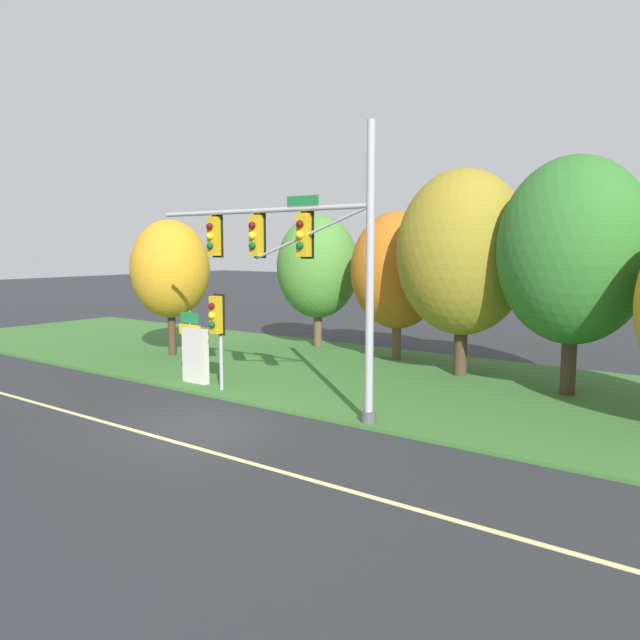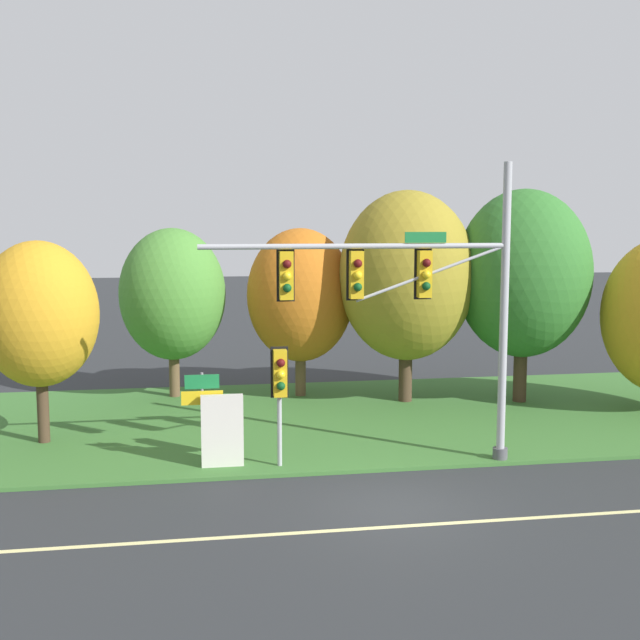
# 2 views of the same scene
# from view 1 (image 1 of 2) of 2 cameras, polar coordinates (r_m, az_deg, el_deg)

# --- Properties ---
(ground_plane) EXTENTS (160.00, 160.00, 0.00)m
(ground_plane) POSITION_cam_1_polar(r_m,az_deg,el_deg) (17.30, -11.25, -9.57)
(ground_plane) COLOR #282B2D
(lane_stripe) EXTENTS (36.00, 0.16, 0.01)m
(lane_stripe) POSITION_cam_1_polar(r_m,az_deg,el_deg) (16.55, -14.38, -10.38)
(lane_stripe) COLOR beige
(lane_stripe) RESTS_ON ground
(grass_verge) EXTENTS (48.00, 11.50, 0.10)m
(grass_verge) POSITION_cam_1_polar(r_m,az_deg,el_deg) (23.44, 3.94, -5.02)
(grass_verge) COLOR #386B2D
(grass_verge) RESTS_ON ground
(traffic_signal_mast) EXTENTS (8.23, 0.49, 7.94)m
(traffic_signal_mast) POSITION_cam_1_polar(r_m,az_deg,el_deg) (17.85, -2.08, 6.32)
(traffic_signal_mast) COLOR #9EA0A5
(traffic_signal_mast) RESTS_ON grass_verge
(pedestrian_signal_near_kerb) EXTENTS (0.46, 0.55, 3.18)m
(pedestrian_signal_near_kerb) POSITION_cam_1_polar(r_m,az_deg,el_deg) (20.53, -9.43, -0.08)
(pedestrian_signal_near_kerb) COLOR #9EA0A5
(pedestrian_signal_near_kerb) RESTS_ON grass_verge
(route_sign_post) EXTENTS (1.09, 0.08, 2.47)m
(route_sign_post) POSITION_cam_1_polar(r_m,az_deg,el_deg) (22.47, -11.80, -1.18)
(route_sign_post) COLOR slate
(route_sign_post) RESTS_ON grass_verge
(tree_nearest_road) EXTENTS (3.37, 3.37, 5.87)m
(tree_nearest_road) POSITION_cam_1_polar(r_m,az_deg,el_deg) (27.66, -13.54, 4.54)
(tree_nearest_road) COLOR #423021
(tree_nearest_road) RESTS_ON grass_verge
(tree_left_of_mast) EXTENTS (3.84, 3.84, 6.18)m
(tree_left_of_mast) POSITION_cam_1_polar(r_m,az_deg,el_deg) (29.26, -0.20, 4.87)
(tree_left_of_mast) COLOR brown
(tree_left_of_mast) RESTS_ON grass_verge
(tree_behind_signpost) EXTENTS (3.91, 3.91, 6.18)m
(tree_behind_signpost) POSITION_cam_1_polar(r_m,az_deg,el_deg) (26.23, 7.10, 4.51)
(tree_behind_signpost) COLOR brown
(tree_behind_signpost) RESTS_ON grass_verge
(tree_mid_verge) EXTENTS (4.80, 4.80, 7.51)m
(tree_mid_verge) POSITION_cam_1_polar(r_m,az_deg,el_deg) (23.21, 12.95, 6.01)
(tree_mid_verge) COLOR #423021
(tree_mid_verge) RESTS_ON grass_verge
(tree_tall_centre) EXTENTS (4.73, 4.73, 7.55)m
(tree_tall_centre) POSITION_cam_1_polar(r_m,az_deg,el_deg) (21.18, 22.19, 5.84)
(tree_tall_centre) COLOR #423021
(tree_tall_centre) RESTS_ON grass_verge
(info_kiosk) EXTENTS (1.10, 0.24, 1.90)m
(info_kiosk) POSITION_cam_1_polar(r_m,az_deg,el_deg) (22.07, -11.32, -3.25)
(info_kiosk) COLOR beige
(info_kiosk) RESTS_ON grass_verge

